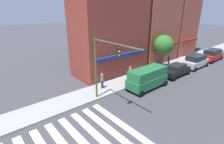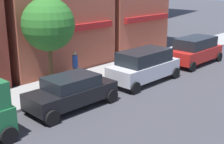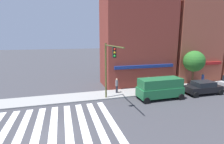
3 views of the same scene
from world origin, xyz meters
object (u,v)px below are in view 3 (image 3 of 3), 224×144
Objects in this scene: van_green at (160,88)px; pedestrian_grey_coat at (117,85)px; pedestrian_blue_shirt at (203,79)px; pedestrian_orange_vest at (149,83)px; traffic_signal at (109,62)px; sedan_black at (203,87)px; street_tree at (194,61)px.

pedestrian_grey_coat is (-4.07, 2.99, -0.21)m from van_green.
pedestrian_orange_vest is (-8.29, 0.03, 0.00)m from pedestrian_blue_shirt.
traffic_signal reaches higher than van_green.
street_tree is at bearing 74.47° from sedan_black.
van_green reaches higher than sedan_black.
pedestrian_orange_vest is at bearing 155.68° from sedan_black.
traffic_signal reaches higher than pedestrian_grey_coat.
van_green is 5.06m from pedestrian_grey_coat.
street_tree is at bearing 11.33° from traffic_signal.
pedestrian_grey_coat is 1.00× the size of pedestrian_blue_shirt.
sedan_black is at bearing 127.09° from pedestrian_grey_coat.
van_green is at bearing 107.51° from pedestrian_grey_coat.
sedan_black is 10.42m from pedestrian_grey_coat.
street_tree is at bearing -95.23° from pedestrian_orange_vest.
van_green reaches higher than pedestrian_orange_vest.
sedan_black is at bearing -106.25° from street_tree.
pedestrian_orange_vest reaches higher than sedan_black.
sedan_black is 2.50× the size of pedestrian_blue_shirt.
pedestrian_orange_vest is 0.36× the size of street_tree.
traffic_signal is 14.65m from pedestrian_blue_shirt.
traffic_signal is 12.15m from sedan_black.
pedestrian_orange_vest is (0.06, 2.73, -0.21)m from van_green.
sedan_black is 0.90× the size of street_tree.
sedan_black is 3.65m from pedestrian_blue_shirt.
street_tree is at bearing 98.19° from pedestrian_blue_shirt.
pedestrian_grey_coat reaches higher than sedan_black.
pedestrian_grey_coat is 12.42m from pedestrian_blue_shirt.
traffic_signal reaches higher than street_tree.
van_green is 1.13× the size of sedan_black.
traffic_signal is 12.72m from street_tree.
van_green is 2.83× the size of pedestrian_orange_vest.
van_green is 2.83× the size of pedestrian_blue_shirt.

